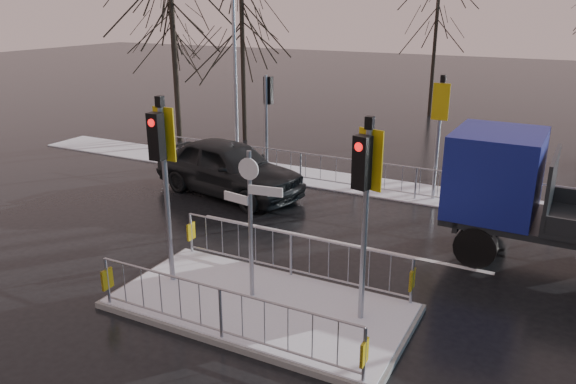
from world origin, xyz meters
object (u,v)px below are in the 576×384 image
at_px(traffic_island, 259,291).
at_px(street_lamp_left, 236,42).
at_px(car_far_lane, 228,167).
at_px(flatbed_truck, 535,195).

relative_size(traffic_island, street_lamp_left, 0.73).
relative_size(traffic_island, car_far_lane, 1.15).
distance_m(traffic_island, street_lamp_left, 12.17).
distance_m(traffic_island, flatbed_truck, 6.88).
height_order(traffic_island, car_far_lane, traffic_island).
bearing_deg(traffic_island, flatbed_truck, 47.62).
distance_m(traffic_island, car_far_lane, 7.36).
xyz_separation_m(flatbed_truck, street_lamp_left, (-10.98, 4.49, 2.88)).
height_order(car_far_lane, street_lamp_left, street_lamp_left).
xyz_separation_m(car_far_lane, flatbed_truck, (9.05, -0.81, 0.73)).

